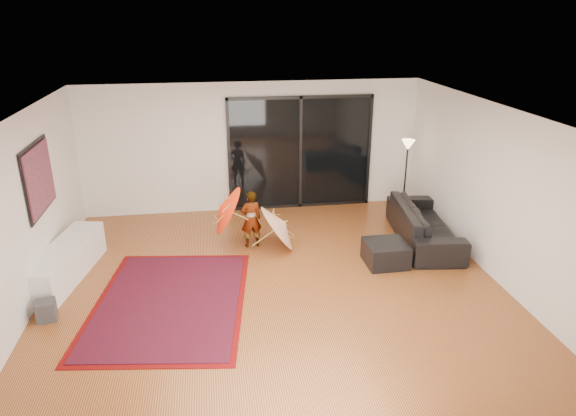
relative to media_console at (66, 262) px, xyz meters
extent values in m
plane|color=#A9612E|center=(3.25, -0.89, -0.28)|extent=(7.00, 7.00, 0.00)
plane|color=white|center=(3.25, -0.89, 2.42)|extent=(7.00, 7.00, 0.00)
plane|color=silver|center=(3.25, 2.61, 1.07)|extent=(7.00, 0.00, 7.00)
plane|color=silver|center=(3.25, -4.39, 1.07)|extent=(7.00, 0.00, 7.00)
plane|color=silver|center=(-0.25, -0.89, 1.07)|extent=(0.00, 7.00, 7.00)
plane|color=silver|center=(6.75, -0.89, 1.07)|extent=(0.00, 7.00, 7.00)
cube|color=black|center=(4.25, 2.58, 0.92)|extent=(3.00, 0.04, 2.40)
cube|color=black|center=(4.25, 2.56, 2.09)|extent=(3.06, 0.06, 0.06)
cube|color=black|center=(4.25, 2.56, -0.25)|extent=(3.06, 0.06, 0.06)
cube|color=black|center=(4.25, 2.56, 0.92)|extent=(0.06, 0.06, 2.40)
cube|color=black|center=(-0.23, 0.11, 1.37)|extent=(0.02, 1.28, 1.08)
cube|color=#1A412F|center=(-0.21, 0.11, 1.37)|extent=(0.03, 1.18, 0.98)
cube|color=white|center=(0.00, 0.00, 0.00)|extent=(0.87, 2.06, 0.56)
cube|color=#424244|center=(0.00, -1.23, -0.14)|extent=(0.29, 0.29, 0.29)
cube|color=#620808|center=(1.66, -1.03, -0.27)|extent=(2.56, 3.30, 0.01)
cube|color=#630B09|center=(1.66, -1.03, -0.27)|extent=(2.38, 3.12, 0.02)
imported|color=black|center=(6.20, 0.45, 0.06)|extent=(1.20, 2.43, 0.68)
cube|color=black|center=(5.20, -0.33, -0.09)|extent=(0.68, 0.68, 0.39)
cylinder|color=black|center=(6.35, 1.89, -0.26)|extent=(0.27, 0.27, 0.03)
cylinder|color=black|center=(6.35, 1.89, 0.44)|extent=(0.03, 0.03, 1.44)
cone|color=#FFD899|center=(6.35, 1.89, 1.19)|extent=(0.27, 0.27, 0.21)
imported|color=#999999|center=(3.02, 0.71, 0.25)|extent=(0.43, 0.32, 1.06)
cone|color=#FF330D|center=(2.47, 0.66, 0.46)|extent=(0.60, 0.92, 0.88)
cylinder|color=#AA9149|center=(2.47, 0.66, 0.12)|extent=(0.45, 0.02, 0.26)
cylinder|color=#AA9149|center=(2.47, 0.66, 0.56)|extent=(0.06, 0.02, 0.05)
cone|color=silver|center=(3.62, 0.56, 0.23)|extent=(0.70, 0.94, 0.88)
cylinder|color=#AA9149|center=(3.62, 0.56, -0.14)|extent=(0.46, 0.02, 0.34)
cylinder|color=#AA9149|center=(3.62, 0.56, 0.34)|extent=(0.05, 0.02, 0.05)
camera|label=1|loc=(2.37, -7.77, 3.76)|focal=32.00mm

